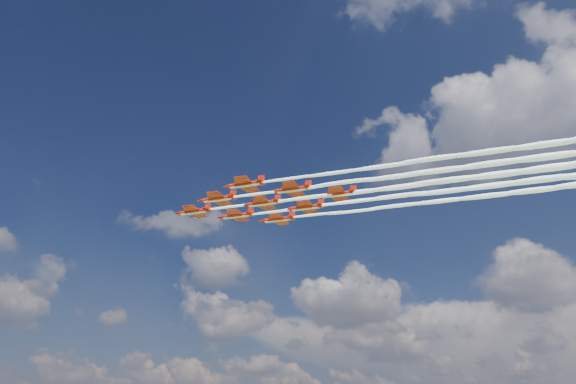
% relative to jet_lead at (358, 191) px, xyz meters
% --- Properties ---
extents(jet_lead, '(96.70, 36.83, 2.83)m').
position_rel_jet_lead_xyz_m(jet_lead, '(0.00, 0.00, 0.00)').
color(jet_lead, red).
extents(jet_row2_port, '(96.70, 36.83, 2.83)m').
position_rel_jet_lead_xyz_m(jet_row2_port, '(11.96, -2.80, 0.00)').
color(jet_row2_port, red).
extents(jet_row2_starb, '(96.70, 36.83, 2.83)m').
position_rel_jet_lead_xyz_m(jet_row2_starb, '(7.71, 9.56, 0.00)').
color(jet_row2_starb, red).
extents(jet_row3_port, '(96.70, 36.83, 2.83)m').
position_rel_jet_lead_xyz_m(jet_row3_port, '(23.92, -5.60, 0.00)').
color(jet_row3_port, red).
extents(jet_row3_centre, '(96.70, 36.83, 2.83)m').
position_rel_jet_lead_xyz_m(jet_row3_centre, '(19.67, 6.76, 0.00)').
color(jet_row3_centre, red).
extents(jet_row3_starb, '(96.70, 36.83, 2.83)m').
position_rel_jet_lead_xyz_m(jet_row3_starb, '(15.42, 19.12, 0.00)').
color(jet_row3_starb, red).
extents(jet_row4_port, '(96.70, 36.83, 2.83)m').
position_rel_jet_lead_xyz_m(jet_row4_port, '(31.63, 3.96, 0.00)').
color(jet_row4_port, red).
extents(jet_row4_starb, '(96.70, 36.83, 2.83)m').
position_rel_jet_lead_xyz_m(jet_row4_starb, '(27.38, 16.32, 0.00)').
color(jet_row4_starb, red).
extents(jet_tail, '(96.70, 36.83, 2.83)m').
position_rel_jet_lead_xyz_m(jet_tail, '(39.34, 13.51, 0.00)').
color(jet_tail, red).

